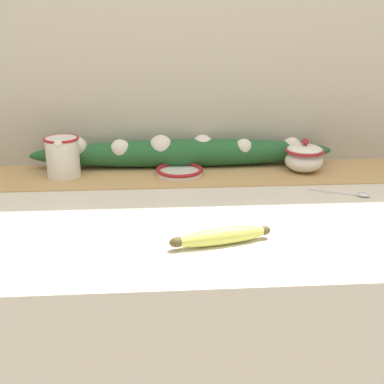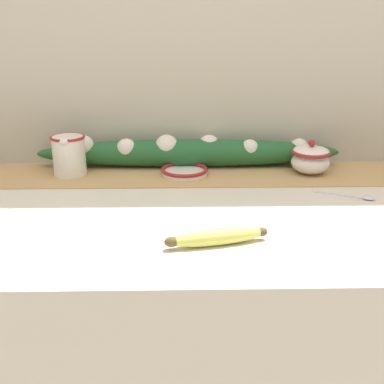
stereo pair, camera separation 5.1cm
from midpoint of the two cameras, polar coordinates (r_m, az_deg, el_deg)
countertop at (r=1.39m, az=-1.32°, el=-19.17°), size 1.55×0.76×0.89m
back_wall at (r=1.48m, az=-2.33°, el=15.20°), size 2.35×0.04×2.40m
table_runner at (r=1.39m, az=-1.96°, el=2.10°), size 1.42×0.24×0.00m
cream_pitcher at (r=1.41m, az=-16.08°, el=4.16°), size 0.10×0.12×0.12m
sugar_bowl at (r=1.44m, az=12.15°, el=4.03°), size 0.11×0.11×0.10m
small_dish at (r=1.38m, az=-2.54°, el=2.47°), size 0.14×0.14×0.02m
banana at (r=0.96m, az=1.96°, el=-5.28°), size 0.21×0.08×0.03m
spoon at (r=1.29m, az=18.03°, el=-0.28°), size 0.15×0.08×0.01m
poinsettia_garland at (r=1.45m, az=-2.18°, el=4.75°), size 0.92×0.09×0.10m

